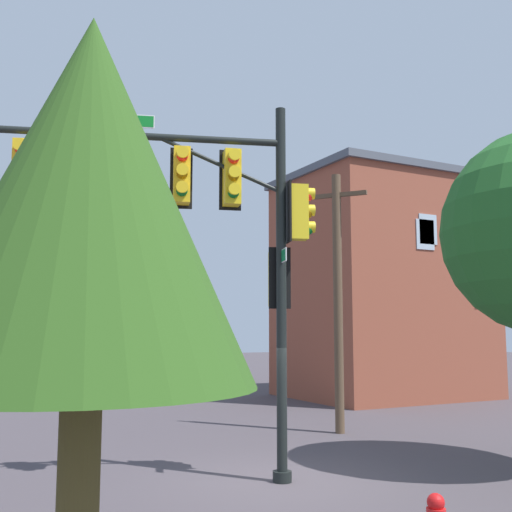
# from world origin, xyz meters

# --- Properties ---
(ground_plane) EXTENTS (120.00, 120.00, 0.00)m
(ground_plane) POSITION_xyz_m (0.00, 0.00, 0.00)
(ground_plane) COLOR #443D42
(signal_pole_assembly) EXTENTS (5.86, 2.23, 7.29)m
(signal_pole_assembly) POSITION_xyz_m (1.64, -0.55, 5.17)
(signal_pole_assembly) COLOR black
(signal_pole_assembly) RESTS_ON ground_plane
(utility_pole) EXTENTS (1.20, 1.49, 7.33)m
(utility_pole) POSITION_xyz_m (-4.16, -4.05, 3.82)
(utility_pole) COLOR brown
(utility_pole) RESTS_ON ground_plane
(tree_mid) EXTENTS (2.75, 2.75, 5.45)m
(tree_mid) POSITION_xyz_m (4.92, 5.49, 3.89)
(tree_mid) COLOR brown
(tree_mid) RESTS_ON ground_plane
(brick_building) EXTENTS (8.11, 6.65, 9.57)m
(brick_building) POSITION_xyz_m (-11.30, -10.98, 4.80)
(brick_building) COLOR brown
(brick_building) RESTS_ON ground_plane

